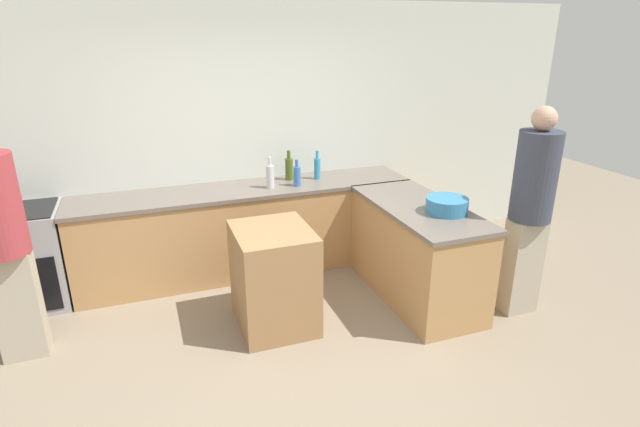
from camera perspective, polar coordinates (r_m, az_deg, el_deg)
The scene contains 13 objects.
ground_plane at distance 4.00m, azimuth -2.31°, elevation -16.77°, with size 14.00×14.00×0.00m, color gray.
wall_back at distance 5.32m, azimuth -9.52°, elevation 8.51°, with size 8.00×0.06×2.70m.
counter_back at distance 5.25m, azimuth -8.22°, elevation -1.80°, with size 3.41×0.67×0.91m.
counter_peninsula at distance 4.78m, azimuth 10.92°, elevation -4.25°, with size 0.69×1.56×0.91m.
range_oven at distance 5.27m, azimuth -30.63°, elevation -4.44°, with size 0.69×0.64×0.92m.
island_table at distance 4.26m, azimuth -5.29°, elevation -7.36°, with size 0.62×0.72×0.88m.
mixing_bowl at distance 4.47m, azimuth 14.30°, elevation 0.92°, with size 0.36×0.36×0.13m.
dish_soap_bottle at distance 5.31m, azimuth -0.32°, elevation 5.26°, with size 0.07×0.07×0.31m.
olive_oil_bottle at distance 5.29m, azimuth -3.56°, elevation 5.20°, with size 0.08×0.08×0.32m.
vinegar_bottle_clear at distance 5.02m, azimuth -5.72°, elevation 4.32°, with size 0.08×0.08×0.32m.
water_bottle_blue at distance 5.08m, azimuth -2.65°, elevation 4.37°, with size 0.07×0.07×0.27m.
person_by_range at distance 4.28m, azimuth -32.58°, elevation -2.49°, with size 0.35×0.35×1.81m.
person_at_peninsula at distance 4.59m, azimuth 22.96°, elevation 0.80°, with size 0.35×0.35×1.84m.
Camera 1 is at (-0.96, -3.05, 2.41)m, focal length 28.00 mm.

